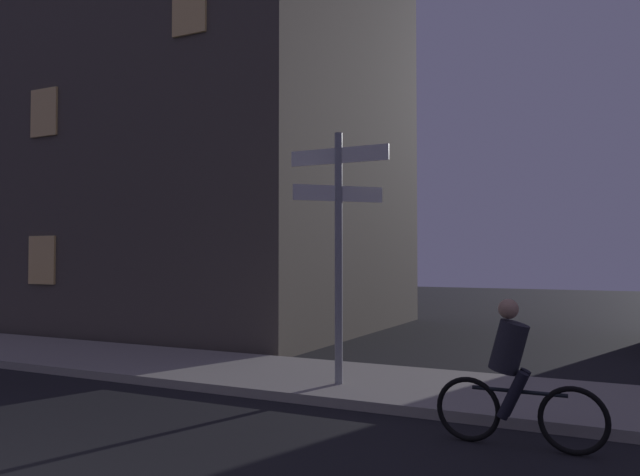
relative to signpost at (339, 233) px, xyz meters
The scene contains 4 objects.
sidewalk_kerb 2.66m from the signpost, 155.75° to the left, with size 40.00×2.79×0.14m, color gray.
signpost is the anchor object (origin of this frame).
cyclist 3.67m from the signpost, 29.57° to the right, with size 1.82×0.32×1.61m.
building_left_block 12.16m from the signpost, 143.47° to the left, with size 13.52×9.26×14.06m.
Camera 1 is at (5.05, -2.33, 2.07)m, focal length 34.73 mm.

